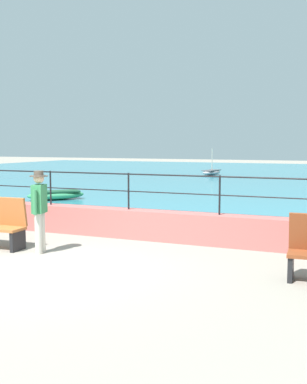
{
  "coord_description": "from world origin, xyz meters",
  "views": [
    {
      "loc": [
        5.13,
        -7.21,
        2.31
      ],
      "look_at": [
        0.45,
        3.7,
        1.1
      ],
      "focal_mm": 44.41,
      "sensor_mm": 36.0,
      "label": 1
    }
  ],
  "objects": [
    {
      "name": "boat_0",
      "position": [
        -5.99,
        8.72,
        0.26
      ],
      "size": [
        2.21,
        2.31,
        0.36
      ],
      "color": "#338C59",
      "rests_on": "lake_water"
    },
    {
      "name": "lake_water",
      "position": [
        0.0,
        25.84,
        0.03
      ],
      "size": [
        64.0,
        44.32,
        0.06
      ],
      "primitive_type": "cube",
      "color": "teal",
      "rests_on": "ground"
    },
    {
      "name": "person_walking",
      "position": [
        -0.97,
        0.93,
        0.98
      ],
      "size": [
        0.38,
        0.55,
        1.75
      ],
      "color": "beige",
      "rests_on": "ground"
    },
    {
      "name": "ground_plane",
      "position": [
        0.0,
        0.0,
        0.0
      ],
      "size": [
        120.0,
        120.0,
        0.0
      ],
      "primitive_type": "plane",
      "color": "gray"
    },
    {
      "name": "promenade_wall",
      "position": [
        0.0,
        3.2,
        0.35
      ],
      "size": [
        20.0,
        0.56,
        0.7
      ],
      "primitive_type": "cube",
      "color": "#BC605B",
      "rests_on": "ground"
    },
    {
      "name": "railing",
      "position": [
        0.0,
        3.2,
        1.34
      ],
      "size": [
        18.44,
        0.04,
        0.9
      ],
      "color": "black",
      "rests_on": "promenade_wall"
    },
    {
      "name": "boat_2",
      "position": [
        -4.52,
        25.92,
        0.26
      ],
      "size": [
        1.21,
        2.4,
        1.92
      ],
      "color": "gray",
      "rests_on": "lake_water"
    }
  ]
}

